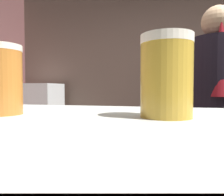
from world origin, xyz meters
name	(u,v)px	position (x,y,z in m)	size (l,w,h in m)	color
wall_back	(176,75)	(0.00, 2.20, 1.35)	(5.20, 0.10, 2.70)	brown
prep_counter	(223,166)	(0.35, 0.79, 0.45)	(2.10, 0.60, 0.90)	#483523
back_shelf	(199,126)	(0.31, 1.92, 0.62)	(0.94, 0.36, 1.24)	#35323A
mini_fridge	(39,123)	(-2.05, 1.75, 0.61)	(0.60, 0.58, 1.22)	white
bartender	(216,110)	(0.19, 0.33, 0.99)	(0.43, 0.51, 1.71)	#333034
mixing_bowl	(146,111)	(-0.34, 0.84, 0.92)	(0.16, 0.16, 0.05)	#D54C33
pint_glass_near	(0,80)	(-0.46, -1.01, 1.16)	(0.08, 0.08, 0.12)	#CB772F
pint_glass_far	(166,76)	(-0.17, -0.99, 1.16)	(0.08, 0.08, 0.13)	gold
bottle_olive_oil	(213,74)	(0.48, 1.94, 1.34)	(0.07, 0.07, 0.26)	black
bottle_hot_sauce	(187,74)	(0.13, 1.83, 1.33)	(0.05, 0.05, 0.23)	#4A8B2E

